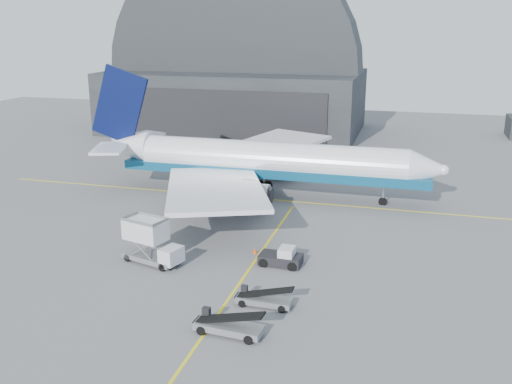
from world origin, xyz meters
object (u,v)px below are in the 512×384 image
(belt_loader_a, at_px, (228,326))
(belt_loader_b, at_px, (264,299))
(catering_truck, at_px, (150,242))
(airliner, at_px, (258,160))
(pushback_tug, at_px, (282,258))

(belt_loader_a, bearing_deg, belt_loader_b, 78.55)
(catering_truck, relative_size, belt_loader_b, 1.33)
(belt_loader_a, relative_size, belt_loader_b, 1.14)
(belt_loader_a, bearing_deg, airliner, 106.32)
(airliner, relative_size, belt_loader_a, 8.68)
(catering_truck, bearing_deg, pushback_tug, 28.89)
(pushback_tug, height_order, belt_loader_a, belt_loader_a)
(belt_loader_a, distance_m, belt_loader_b, 4.95)
(airliner, distance_m, catering_truck, 23.89)
(airliner, bearing_deg, pushback_tug, -68.92)
(pushback_tug, bearing_deg, airliner, 113.11)
(pushback_tug, bearing_deg, belt_loader_b, -85.19)
(airliner, height_order, belt_loader_a, airliner)
(catering_truck, distance_m, belt_loader_a, 14.87)
(airliner, distance_m, belt_loader_a, 34.50)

